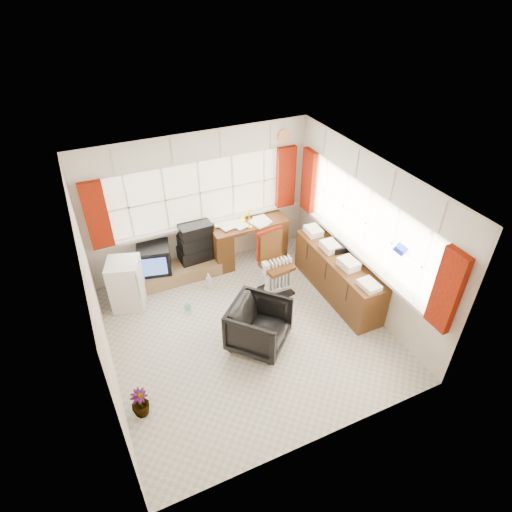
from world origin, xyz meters
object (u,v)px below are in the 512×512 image
(desk, at_px, (247,237))
(tv_bench, at_px, (181,272))
(credenza, at_px, (338,275))
(mini_fridge, at_px, (126,284))
(crt_tv, at_px, (154,258))
(task_chair, at_px, (273,260))
(radiator, at_px, (278,279))
(desk_lamp, at_px, (249,214))
(office_chair, at_px, (259,326))

(desk, relative_size, tv_bench, 1.01)
(credenza, xyz_separation_m, mini_fridge, (-3.25, 1.19, 0.03))
(tv_bench, xyz_separation_m, crt_tv, (-0.41, 0.07, 0.37))
(task_chair, relative_size, tv_bench, 0.82)
(credenza, bearing_deg, radiator, 152.31)
(desk_lamp, distance_m, tv_bench, 1.61)
(desk, distance_m, tv_bench, 1.37)
(office_chair, xyz_separation_m, mini_fridge, (-1.57, 1.70, 0.06))
(task_chair, height_order, credenza, task_chair)
(desk, xyz_separation_m, crt_tv, (-1.74, -0.01, 0.04))
(crt_tv, bearing_deg, tv_bench, -9.58)
(desk, relative_size, credenza, 0.71)
(task_chair, bearing_deg, desk_lamp, 95.37)
(credenza, bearing_deg, office_chair, -163.26)
(task_chair, distance_m, tv_bench, 1.72)
(task_chair, bearing_deg, credenza, -31.78)
(credenza, relative_size, crt_tv, 3.15)
(desk_lamp, xyz_separation_m, task_chair, (0.07, -0.79, -0.48))
(desk_lamp, relative_size, task_chair, 0.35)
(task_chair, bearing_deg, tv_bench, 145.02)
(tv_bench, height_order, crt_tv, crt_tv)
(desk, distance_m, mini_fridge, 2.33)
(tv_bench, bearing_deg, office_chair, -73.54)
(desk_lamp, xyz_separation_m, radiator, (0.13, -0.90, -0.82))
(desk_lamp, height_order, crt_tv, desk_lamp)
(task_chair, xyz_separation_m, credenza, (0.93, -0.58, -0.21))
(desk_lamp, relative_size, tv_bench, 0.28)
(radiator, distance_m, credenza, 1.00)
(desk, distance_m, task_chair, 1.04)
(radiator, relative_size, tv_bench, 0.47)
(crt_tv, bearing_deg, desk, 0.33)
(office_chair, distance_m, tv_bench, 2.13)
(office_chair, xyz_separation_m, radiator, (0.80, 0.97, -0.10))
(desk_lamp, distance_m, office_chair, 2.11)
(desk_lamp, bearing_deg, radiator, -82.00)
(desk, height_order, mini_fridge, desk)
(radiator, xyz_separation_m, mini_fridge, (-2.38, 0.73, 0.15))
(crt_tv, xyz_separation_m, mini_fridge, (-0.56, -0.40, -0.07))
(radiator, distance_m, tv_bench, 1.76)
(mini_fridge, bearing_deg, credenza, -20.11)
(credenza, relative_size, mini_fridge, 2.35)
(desk, bearing_deg, radiator, -86.09)
(office_chair, distance_m, credenza, 1.75)
(office_chair, xyz_separation_m, credenza, (1.68, 0.51, 0.02))
(desk, relative_size, crt_tv, 2.24)
(radiator, bearing_deg, desk_lamp, 98.00)
(tv_bench, bearing_deg, crt_tv, 170.42)
(task_chair, xyz_separation_m, office_chair, (-0.75, -1.08, -0.24))
(office_chair, bearing_deg, crt_tv, 72.67)
(desk_lamp, bearing_deg, desk, 78.18)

